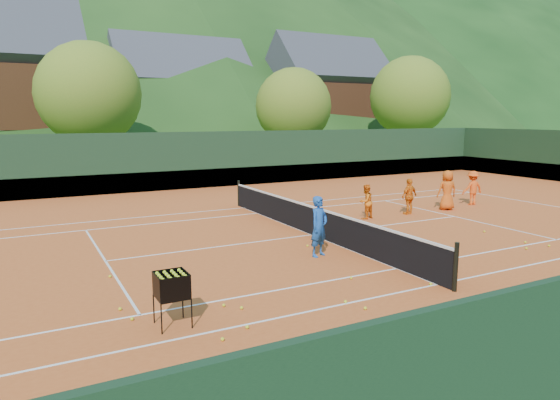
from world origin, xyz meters
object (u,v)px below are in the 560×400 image
ball_hopper (172,286)px  student_b (409,196)px  student_a (366,202)px  tennis_net (312,220)px  student_d (472,188)px  chalet_right (326,102)px  chalet_mid (181,104)px  student_c (447,190)px  coach (319,226)px

ball_hopper → student_b: bearing=28.6°
student_a → tennis_net: bearing=8.1°
student_d → chalet_right: size_ratio=0.12×
chalet_mid → student_d: bearing=-84.6°
student_d → tennis_net: size_ratio=0.12×
student_b → student_c: 2.03m
coach → student_c: bearing=1.4°
coach → tennis_net: coach is taller
student_c → chalet_mid: (-1.19, 32.81, 4.16)m
student_a → ball_hopper: 10.99m
student_d → tennis_net: student_d is taller
student_a → tennis_net: 3.39m
student_b → chalet_right: size_ratio=0.12×
tennis_net → chalet_right: size_ratio=1.01×
student_b → ball_hopper: size_ratio=1.41×
student_a → chalet_mid: size_ratio=0.10×
chalet_right → ball_hopper: bearing=-126.7°
coach → tennis_net: (1.13, 2.21, -0.33)m
student_b → tennis_net: bearing=3.0°
ball_hopper → student_d: bearing=23.2°
tennis_net → chalet_mid: (6.00, 34.00, 4.47)m
coach → chalet_mid: 37.14m
student_a → student_d: size_ratio=0.88×
student_a → chalet_mid: bearing=-109.1°
coach → tennis_net: bearing=42.1°
coach → student_c: size_ratio=1.02×
student_b → ball_hopper: 12.68m
student_d → chalet_right: 30.81m
student_a → chalet_right: (16.87, 28.72, 4.59)m
student_b → coach: bearing=18.4°
tennis_net → student_d: bearing=9.7°
student_c → tennis_net: bearing=27.2°
student_c → ball_hopper: (-13.16, -6.07, -0.07)m
coach → student_c: coach is taller
chalet_mid → coach: bearing=-101.1°
chalet_mid → chalet_right: (14.00, -4.00, 0.27)m
student_c → student_a: bearing=16.5°
student_a → student_c: (4.06, -0.09, 0.17)m
tennis_net → chalet_right: (20.00, 30.00, 4.74)m
coach → student_a: 5.51m
coach → student_b: coach is taller
tennis_net → chalet_mid: bearing=80.0°
student_c → student_d: student_c is taller
student_a → coach: bearing=25.2°
chalet_mid → student_b: bearing=-91.5°
student_b → student_d: 3.92m
student_b → chalet_mid: size_ratio=0.11×
ball_hopper → chalet_mid: bearing=72.9°
student_d → student_c: bearing=20.0°
student_a → student_b: (2.04, -0.09, 0.06)m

